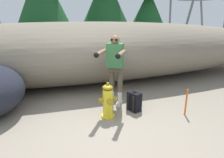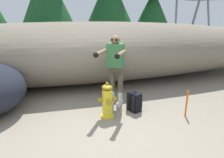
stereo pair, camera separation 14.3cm
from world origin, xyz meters
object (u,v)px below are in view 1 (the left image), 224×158
object	(u,v)px
spare_backpack	(134,101)
fire_hydrant	(108,102)
survey_stake	(186,102)
utility_worker	(115,62)

from	to	relation	value
spare_backpack	fire_hydrant	bearing A→B (deg)	166.36
fire_hydrant	spare_backpack	bearing A→B (deg)	12.18
spare_backpack	survey_stake	distance (m)	1.12
fire_hydrant	survey_stake	distance (m)	1.70
utility_worker	survey_stake	bearing A→B (deg)	87.24
utility_worker	spare_backpack	size ratio (longest dim) A/B	3.59
utility_worker	spare_backpack	xyz separation A→B (m)	(0.35, -0.38, -0.86)
fire_hydrant	utility_worker	distance (m)	0.94
spare_backpack	utility_worker	bearing A→B (deg)	106.40
survey_stake	spare_backpack	bearing A→B (deg)	152.10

